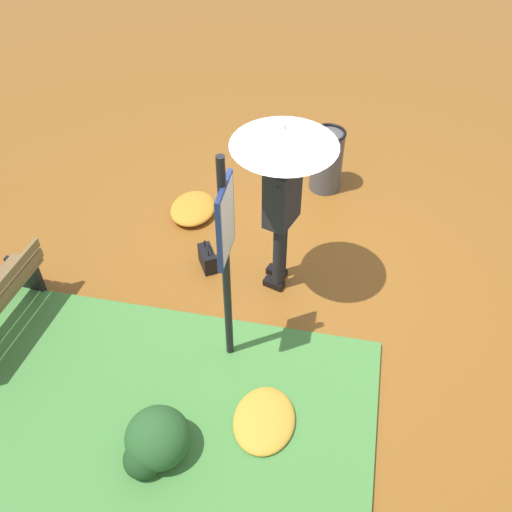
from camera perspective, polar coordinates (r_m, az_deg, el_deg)
The scene contains 8 objects.
ground_plane at distance 6.48m, azimuth 3.77°, elevation -1.39°, with size 18.00×18.00×0.00m, color brown.
person_with_umbrella at distance 5.28m, azimuth 2.70°, elevation 8.61°, with size 0.96×0.96×2.04m.
info_sign_post at distance 4.65m, azimuth -2.98°, elevation 1.03°, with size 0.44×0.07×2.30m.
handbag at distance 6.45m, azimuth -4.81°, elevation -0.22°, with size 0.33×0.27×0.37m.
trash_bin at distance 7.43m, azimuth 6.97°, elevation 9.35°, with size 0.42×0.42×0.83m.
shrub_cluster at distance 5.04m, azimuth -9.90°, elevation -17.58°, with size 0.60×0.54×0.49m.
leaf_pile_near_person at distance 7.20m, azimuth -6.22°, elevation 4.68°, with size 0.68×0.55×0.15m.
leaf_pile_by_bench at distance 5.24m, azimuth 0.81°, elevation -15.87°, with size 0.68×0.54×0.15m.
Camera 1 is at (4.53, 0.48, 4.61)m, focal length 40.64 mm.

